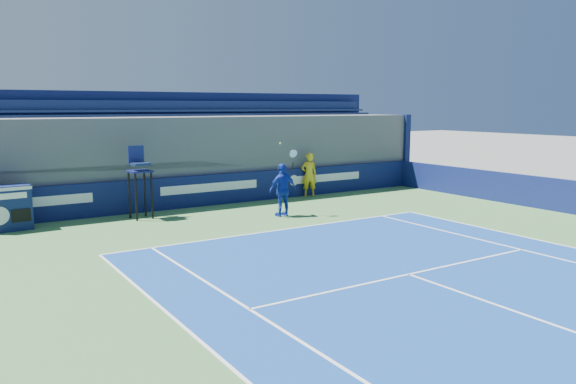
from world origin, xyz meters
TOP-DOWN VIEW (x-y plane):
  - ball_person at (4.43, 16.79)m, footprint 0.78×0.64m
  - back_hoarding at (0.00, 17.10)m, footprint 20.40×0.21m
  - match_clock at (-7.08, 16.38)m, footprint 1.36×0.80m
  - umpire_chair at (-3.06, 16.02)m, footprint 0.76×0.76m
  - tennis_player at (1.23, 13.76)m, footprint 1.09×0.47m
  - stadium_seating at (0.01, 19.15)m, footprint 21.00×4.05m

SIDE VIEW (x-z plane):
  - back_hoarding at x=0.00m, z-range 0.00..1.20m
  - match_clock at x=-7.08m, z-range 0.04..1.44m
  - tennis_player at x=1.23m, z-range -0.35..2.22m
  - ball_person at x=4.43m, z-range 0.01..1.86m
  - umpire_chair at x=-3.06m, z-range 0.29..2.77m
  - stadium_seating at x=0.01m, z-range -0.37..4.03m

